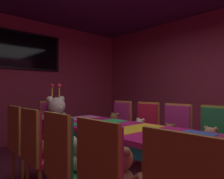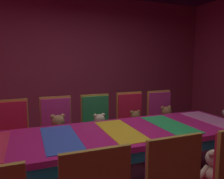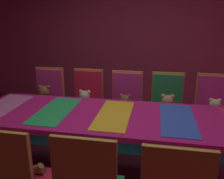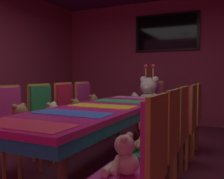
{
  "view_description": "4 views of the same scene",
  "coord_description": "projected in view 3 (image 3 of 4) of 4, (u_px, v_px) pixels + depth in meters",
  "views": [
    {
      "loc": [
        -1.77,
        -1.55,
        1.17
      ],
      "look_at": [
        -0.14,
        0.21,
        1.18
      ],
      "focal_mm": 33.4,
      "sensor_mm": 36.0,
      "label": 1
    },
    {
      "loc": [
        2.04,
        -0.88,
        1.46
      ],
      "look_at": [
        0.16,
        -0.15,
        1.2
      ],
      "focal_mm": 35.66,
      "sensor_mm": 36.0,
      "label": 2
    },
    {
      "loc": [
        -2.13,
        -0.38,
        1.65
      ],
      "look_at": [
        0.02,
        0.02,
        0.99
      ],
      "focal_mm": 38.02,
      "sensor_mm": 36.0,
      "label": 3
    },
    {
      "loc": [
        1.36,
        -2.6,
        1.11
      ],
      "look_at": [
        0.07,
        0.12,
        0.93
      ],
      "focal_mm": 40.73,
      "sensor_mm": 36.0,
      "label": 4
    }
  ],
  "objects": [
    {
      "name": "chair_right_1",
      "position": [
        167.0,
        103.0,
        3.08
      ],
      "size": [
        0.42,
        0.41,
        0.98
      ],
      "rotation": [
        0.0,
        0.0,
        3.14
      ],
      "color": "#268C4C",
      "rests_on": "ground_plane"
    },
    {
      "name": "teddy_right_0",
      "position": [
        214.0,
        111.0,
        2.88
      ],
      "size": [
        0.22,
        0.28,
        0.27
      ],
      "rotation": [
        0.0,
        0.0,
        3.14
      ],
      "color": "beige",
      "rests_on": "chair_right_0"
    },
    {
      "name": "chair_left_3",
      "position": [
        12.0,
        177.0,
        1.64
      ],
      "size": [
        0.42,
        0.41,
        0.98
      ],
      "color": "red",
      "rests_on": "ground_plane"
    },
    {
      "name": "chair_right_0",
      "position": [
        212.0,
        105.0,
        3.01
      ],
      "size": [
        0.42,
        0.41,
        0.98
      ],
      "rotation": [
        0.0,
        0.0,
        3.14
      ],
      "color": "#CC338C",
      "rests_on": "ground_plane"
    },
    {
      "name": "ground_plane",
      "position": [
        114.0,
        178.0,
        2.55
      ],
      "size": [
        7.9,
        7.9,
        0.0
      ],
      "primitive_type": "plane",
      "color": "#591E33"
    },
    {
      "name": "chair_right_2",
      "position": [
        126.0,
        101.0,
        3.17
      ],
      "size": [
        0.42,
        0.41,
        0.98
      ],
      "rotation": [
        0.0,
        0.0,
        3.14
      ],
      "color": "#CC338C",
      "rests_on": "ground_plane"
    },
    {
      "name": "teddy_right_3",
      "position": [
        85.0,
        102.0,
        3.16
      ],
      "size": [
        0.23,
        0.3,
        0.28
      ],
      "rotation": [
        0.0,
        0.0,
        3.14
      ],
      "color": "beige",
      "rests_on": "chair_right_3"
    },
    {
      "name": "teddy_right_4",
      "position": [
        44.0,
        98.0,
        3.25
      ],
      "size": [
        0.27,
        0.34,
        0.32
      ],
      "rotation": [
        0.0,
        0.0,
        3.14
      ],
      "color": "brown",
      "rests_on": "chair_right_4"
    },
    {
      "name": "teddy_right_2",
      "position": [
        125.0,
        106.0,
        3.04
      ],
      "size": [
        0.22,
        0.28,
        0.27
      ],
      "rotation": [
        0.0,
        0.0,
        3.14
      ],
      "color": "brown",
      "rests_on": "chair_right_2"
    },
    {
      "name": "banquet_table",
      "position": [
        114.0,
        122.0,
        2.36
      ],
      "size": [
        0.9,
        2.87,
        0.75
      ],
      "color": "#C61E72",
      "rests_on": "ground_plane"
    },
    {
      "name": "teddy_left_3",
      "position": [
        23.0,
        166.0,
        1.78
      ],
      "size": [
        0.24,
        0.31,
        0.29
      ],
      "color": "olive",
      "rests_on": "chair_left_3"
    },
    {
      "name": "teddy_right_1",
      "position": [
        167.0,
        108.0,
        2.95
      ],
      "size": [
        0.24,
        0.31,
        0.29
      ],
      "rotation": [
        0.0,
        0.0,
        3.14
      ],
      "color": "tan",
      "rests_on": "chair_right_1"
    },
    {
      "name": "chair_right_4",
      "position": [
        49.0,
        95.0,
        3.39
      ],
      "size": [
        0.42,
        0.41,
        0.98
      ],
      "rotation": [
        0.0,
        0.0,
        3.14
      ],
      "color": "#CC338C",
      "rests_on": "ground_plane"
    },
    {
      "name": "wall_right",
      "position": [
        138.0,
        32.0,
        4.59
      ],
      "size": [
        0.12,
        6.4,
        2.8
      ],
      "primitive_type": "cube",
      "color": "#99334C",
      "rests_on": "ground_plane"
    },
    {
      "name": "chair_right_3",
      "position": [
        88.0,
        98.0,
        3.29
      ],
      "size": [
        0.42,
        0.41,
        0.98
      ],
      "rotation": [
        0.0,
        0.0,
        3.14
      ],
      "color": "red",
      "rests_on": "ground_plane"
    },
    {
      "name": "teddy_left_2",
      "position": [
        94.0,
        173.0,
        1.7
      ],
      "size": [
        0.24,
        0.31,
        0.3
      ],
      "color": "beige",
      "rests_on": "chair_left_2"
    }
  ]
}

